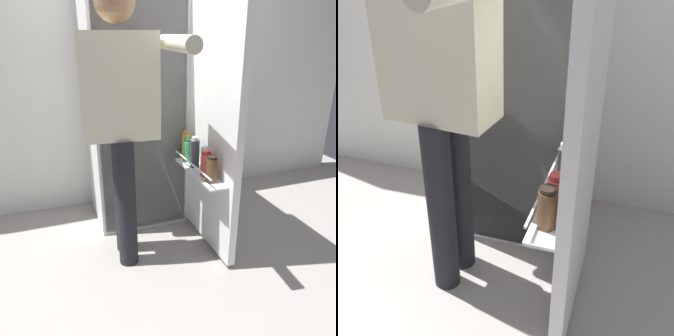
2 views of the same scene
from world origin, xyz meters
The scene contains 3 objects.
ground_plane centered at (0.00, 0.00, 0.00)m, with size 5.01×5.01×0.00m, color gray.
refrigerator centered at (0.03, 0.49, 0.86)m, with size 0.70×1.23×1.72m.
person centered at (-0.21, -0.02, 0.98)m, with size 0.54×0.77×1.64m.
Camera 2 is at (0.49, -1.40, 1.45)m, focal length 44.01 mm.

